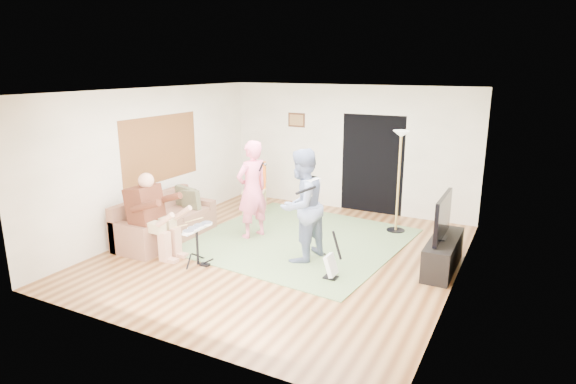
{
  "coord_description": "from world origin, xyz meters",
  "views": [
    {
      "loc": [
        3.57,
        -6.72,
        3.07
      ],
      "look_at": [
        -0.07,
        0.3,
        1.0
      ],
      "focal_mm": 30.0,
      "sensor_mm": 36.0,
      "label": 1
    }
  ],
  "objects_px": {
    "dining_chair": "(255,195)",
    "singer": "(252,190)",
    "guitarist": "(302,206)",
    "torchiere_lamp": "(400,163)",
    "sofa": "(163,225)",
    "television": "(443,217)",
    "guitar_spare": "(331,265)",
    "tv_cabinet": "(443,254)",
    "drum_kit": "(197,247)"
  },
  "relations": [
    {
      "from": "guitarist",
      "to": "torchiere_lamp",
      "type": "height_order",
      "value": "torchiere_lamp"
    },
    {
      "from": "guitar_spare",
      "to": "torchiere_lamp",
      "type": "height_order",
      "value": "torchiere_lamp"
    },
    {
      "from": "sofa",
      "to": "television",
      "type": "bearing_deg",
      "value": 11.5
    },
    {
      "from": "torchiere_lamp",
      "to": "dining_chair",
      "type": "bearing_deg",
      "value": -176.0
    },
    {
      "from": "sofa",
      "to": "television",
      "type": "distance_m",
      "value": 4.87
    },
    {
      "from": "torchiere_lamp",
      "to": "television",
      "type": "xyz_separation_m",
      "value": [
        1.07,
        -1.41,
        -0.48
      ]
    },
    {
      "from": "sofa",
      "to": "television",
      "type": "xyz_separation_m",
      "value": [
        4.74,
        0.96,
        0.58
      ]
    },
    {
      "from": "dining_chair",
      "to": "television",
      "type": "xyz_separation_m",
      "value": [
        4.08,
        -1.2,
        0.46
      ]
    },
    {
      "from": "sofa",
      "to": "guitarist",
      "type": "relative_size",
      "value": 1.07
    },
    {
      "from": "torchiere_lamp",
      "to": "drum_kit",
      "type": "bearing_deg",
      "value": -128.24
    },
    {
      "from": "guitarist",
      "to": "dining_chair",
      "type": "distance_m",
      "value": 2.79
    },
    {
      "from": "guitarist",
      "to": "torchiere_lamp",
      "type": "distance_m",
      "value": 2.34
    },
    {
      "from": "torchiere_lamp",
      "to": "tv_cabinet",
      "type": "relative_size",
      "value": 1.38
    },
    {
      "from": "drum_kit",
      "to": "television",
      "type": "bearing_deg",
      "value": 25.07
    },
    {
      "from": "sofa",
      "to": "torchiere_lamp",
      "type": "xyz_separation_m",
      "value": [
        3.67,
        2.37,
        1.06
      ]
    },
    {
      "from": "dining_chair",
      "to": "sofa",
      "type": "bearing_deg",
      "value": -127.06
    },
    {
      "from": "dining_chair",
      "to": "tv_cabinet",
      "type": "relative_size",
      "value": 0.78
    },
    {
      "from": "dining_chair",
      "to": "television",
      "type": "relative_size",
      "value": 1.01
    },
    {
      "from": "sofa",
      "to": "singer",
      "type": "distance_m",
      "value": 1.76
    },
    {
      "from": "singer",
      "to": "guitar_spare",
      "type": "bearing_deg",
      "value": 83.12
    },
    {
      "from": "sofa",
      "to": "torchiere_lamp",
      "type": "bearing_deg",
      "value": 32.89
    },
    {
      "from": "guitar_spare",
      "to": "dining_chair",
      "type": "bearing_deg",
      "value": 139.38
    },
    {
      "from": "guitar_spare",
      "to": "tv_cabinet",
      "type": "bearing_deg",
      "value": 39.22
    },
    {
      "from": "drum_kit",
      "to": "torchiere_lamp",
      "type": "relative_size",
      "value": 0.34
    },
    {
      "from": "singer",
      "to": "guitarist",
      "type": "xyz_separation_m",
      "value": [
        1.26,
        -0.55,
        0.01
      ]
    },
    {
      "from": "drum_kit",
      "to": "guitar_spare",
      "type": "distance_m",
      "value": 2.16
    },
    {
      "from": "sofa",
      "to": "guitar_spare",
      "type": "height_order",
      "value": "sofa"
    },
    {
      "from": "torchiere_lamp",
      "to": "tv_cabinet",
      "type": "xyz_separation_m",
      "value": [
        1.12,
        -1.41,
        -1.08
      ]
    },
    {
      "from": "guitarist",
      "to": "television",
      "type": "xyz_separation_m",
      "value": [
        2.08,
        0.67,
        -0.07
      ]
    },
    {
      "from": "guitarist",
      "to": "guitar_spare",
      "type": "bearing_deg",
      "value": 69.61
    },
    {
      "from": "sofa",
      "to": "guitar_spare",
      "type": "bearing_deg",
      "value": -3.0
    },
    {
      "from": "torchiere_lamp",
      "to": "dining_chair",
      "type": "height_order",
      "value": "torchiere_lamp"
    },
    {
      "from": "guitar_spare",
      "to": "torchiere_lamp",
      "type": "relative_size",
      "value": 0.39
    },
    {
      "from": "sofa",
      "to": "guitarist",
      "type": "height_order",
      "value": "guitarist"
    },
    {
      "from": "sofa",
      "to": "tv_cabinet",
      "type": "relative_size",
      "value": 1.41
    },
    {
      "from": "dining_chair",
      "to": "singer",
      "type": "bearing_deg",
      "value": -80.77
    },
    {
      "from": "guitar_spare",
      "to": "torchiere_lamp",
      "type": "xyz_separation_m",
      "value": [
        0.28,
        2.55,
        1.11
      ]
    },
    {
      "from": "drum_kit",
      "to": "torchiere_lamp",
      "type": "height_order",
      "value": "torchiere_lamp"
    },
    {
      "from": "torchiere_lamp",
      "to": "television",
      "type": "relative_size",
      "value": 1.79
    },
    {
      "from": "drum_kit",
      "to": "television",
      "type": "distance_m",
      "value": 3.85
    },
    {
      "from": "guitarist",
      "to": "guitar_spare",
      "type": "distance_m",
      "value": 1.12
    },
    {
      "from": "drum_kit",
      "to": "dining_chair",
      "type": "xyz_separation_m",
      "value": [
        -0.63,
        2.81,
        0.1
      ]
    },
    {
      "from": "drum_kit",
      "to": "torchiere_lamp",
      "type": "xyz_separation_m",
      "value": [
        2.38,
        3.02,
        1.04
      ]
    },
    {
      "from": "drum_kit",
      "to": "dining_chair",
      "type": "relative_size",
      "value": 0.6
    },
    {
      "from": "sofa",
      "to": "singer",
      "type": "relative_size",
      "value": 1.09
    },
    {
      "from": "drum_kit",
      "to": "sofa",
      "type": "bearing_deg",
      "value": 153.22
    },
    {
      "from": "guitarist",
      "to": "torchiere_lamp",
      "type": "bearing_deg",
      "value": 166.83
    },
    {
      "from": "singer",
      "to": "guitar_spare",
      "type": "xyz_separation_m",
      "value": [
        1.99,
        -1.03,
        -0.68
      ]
    },
    {
      "from": "singer",
      "to": "television",
      "type": "bearing_deg",
      "value": 112.35
    },
    {
      "from": "sofa",
      "to": "drum_kit",
      "type": "distance_m",
      "value": 1.44
    }
  ]
}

